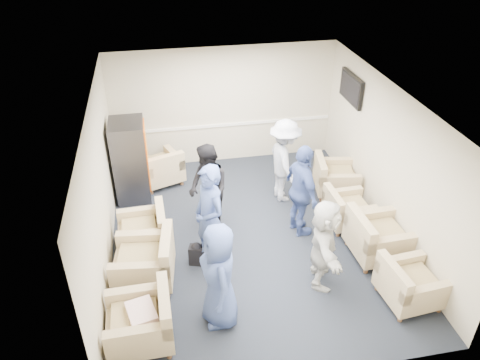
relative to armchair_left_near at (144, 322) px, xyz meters
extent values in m
plane|color=black|center=(1.94, 1.99, -0.36)|extent=(6.00, 6.00, 0.00)
plane|color=white|center=(1.94, 1.99, 2.34)|extent=(6.00, 6.00, 0.00)
cube|color=beige|center=(1.94, 4.99, 0.99)|extent=(5.00, 0.02, 2.70)
cube|color=beige|center=(1.94, -1.01, 0.99)|extent=(5.00, 0.02, 2.70)
cube|color=beige|center=(-0.56, 1.99, 0.99)|extent=(0.02, 6.00, 2.70)
cube|color=beige|center=(4.44, 1.99, 0.99)|extent=(0.02, 6.00, 2.70)
cube|color=white|center=(1.94, 4.97, 0.54)|extent=(4.98, 0.04, 0.06)
cube|color=black|center=(4.38, 3.79, 1.69)|extent=(0.07, 1.00, 0.58)
cube|color=black|center=(4.35, 3.79, 1.69)|extent=(0.01, 0.92, 0.50)
cube|color=#46454C|center=(4.42, 3.79, 1.54)|extent=(0.04, 0.10, 0.25)
cube|color=tan|center=(-0.06, 0.00, -0.08)|extent=(0.91, 0.91, 0.30)
cube|color=#9C8756|center=(-0.06, 0.00, 0.12)|extent=(0.63, 0.59, 0.11)
cube|color=tan|center=(0.31, 0.00, 0.28)|extent=(0.16, 0.90, 0.42)
cube|color=tan|center=(0.01, 1.21, -0.07)|extent=(1.05, 1.05, 0.31)
cube|color=#9C8756|center=(0.01, 1.21, 0.14)|extent=(0.72, 0.68, 0.11)
cube|color=tan|center=(0.40, 1.17, 0.31)|extent=(0.27, 0.95, 0.44)
cube|color=tan|center=(0.00, 2.07, -0.10)|extent=(0.86, 0.86, 0.27)
cube|color=#9C8756|center=(0.00, 2.07, 0.08)|extent=(0.59, 0.56, 0.10)
cube|color=tan|center=(0.35, 2.08, 0.23)|extent=(0.16, 0.84, 0.39)
cube|color=tan|center=(4.03, 0.00, -0.11)|extent=(0.90, 0.90, 0.27)
cube|color=#9C8756|center=(4.03, 0.00, 0.08)|extent=(0.62, 0.58, 0.10)
cube|color=tan|center=(3.69, -0.03, 0.22)|extent=(0.21, 0.83, 0.39)
cube|color=tan|center=(4.01, 1.10, -0.07)|extent=(0.96, 0.96, 0.31)
cube|color=#9C8756|center=(4.01, 1.10, 0.13)|extent=(0.67, 0.63, 0.11)
cube|color=tan|center=(3.62, 1.09, 0.30)|extent=(0.19, 0.93, 0.44)
cube|color=tan|center=(3.85, 2.05, -0.12)|extent=(0.81, 0.81, 0.26)
cube|color=#9C8756|center=(3.85, 2.05, 0.06)|extent=(0.56, 0.53, 0.09)
cube|color=tan|center=(3.52, 2.04, 0.20)|extent=(0.16, 0.79, 0.37)
cube|color=tan|center=(4.01, 3.15, -0.10)|extent=(0.97, 0.97, 0.28)
cube|color=#9C8756|center=(4.01, 3.15, 0.09)|extent=(0.67, 0.64, 0.10)
cube|color=tan|center=(3.67, 3.21, 0.24)|extent=(0.28, 0.85, 0.40)
cube|color=tan|center=(0.39, 4.25, -0.09)|extent=(1.10, 1.10, 0.28)
cube|color=#9C8756|center=(0.39, 4.25, 0.10)|extent=(0.73, 0.75, 0.10)
cube|color=tan|center=(0.52, 3.91, 0.25)|extent=(0.86, 0.43, 0.41)
cube|color=#46454C|center=(-0.16, 3.80, 0.48)|extent=(0.67, 0.80, 1.69)
cube|color=red|center=(0.18, 3.80, 0.57)|extent=(0.02, 0.68, 1.35)
cube|color=black|center=(0.19, 3.80, -0.14)|extent=(0.02, 0.40, 0.11)
cube|color=black|center=(0.89, 1.47, -0.18)|extent=(0.29, 0.25, 0.36)
sphere|color=black|center=(0.89, 1.47, -0.02)|extent=(0.18, 0.18, 0.18)
cube|color=white|center=(-0.01, 0.00, 0.19)|extent=(0.46, 0.54, 0.14)
imported|color=#3E5496|center=(1.10, 0.19, 0.49)|extent=(0.61, 0.87, 1.71)
imported|color=#3E5496|center=(1.13, 1.40, 0.61)|extent=(0.70, 0.83, 1.93)
imported|color=black|center=(1.25, 2.45, 0.50)|extent=(0.91, 1.01, 1.71)
imported|color=silver|center=(2.86, 3.14, 0.52)|extent=(0.74, 1.18, 1.75)
imported|color=#3E5496|center=(2.86, 1.99, 0.54)|extent=(0.61, 1.11, 1.80)
imported|color=silver|center=(2.83, 0.68, 0.42)|extent=(0.84, 1.51, 1.55)
camera|label=1|loc=(0.48, -4.64, 5.13)|focal=35.00mm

